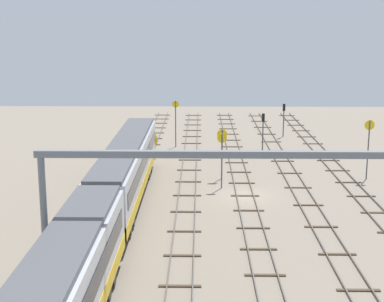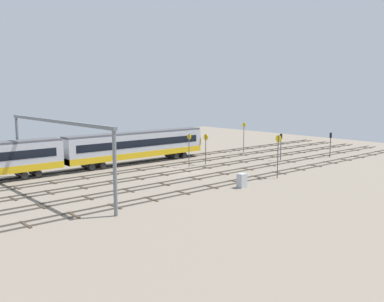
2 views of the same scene
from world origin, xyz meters
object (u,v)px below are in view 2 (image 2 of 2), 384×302
object	(u,v)px
speed_sign_mid_trackside	(206,145)
speed_sign_far_trackside	(244,134)
signal_light_trackside_approach	(281,143)
train	(66,154)
speed_sign_near_foreground	(278,151)
overhead_gantry	(56,135)
relay_cabinet	(242,181)
signal_light_trackside_departure	(331,141)
speed_sign_distant_end	(189,146)

from	to	relation	value
speed_sign_mid_trackside	speed_sign_far_trackside	bearing A→B (deg)	19.27
speed_sign_mid_trackside	signal_light_trackside_approach	size ratio (longest dim) A/B	1.08
train	speed_sign_near_foreground	world-z (taller)	speed_sign_near_foreground
speed_sign_near_foreground	speed_sign_mid_trackside	bearing A→B (deg)	89.99
overhead_gantry	train	bearing A→B (deg)	60.54
train	relay_cabinet	bearing A→B (deg)	-62.96
train	signal_light_trackside_departure	bearing A→B (deg)	-22.87
overhead_gantry	speed_sign_mid_trackside	world-z (taller)	overhead_gantry
speed_sign_far_trackside	relay_cabinet	bearing A→B (deg)	-138.48
signal_light_trackside_departure	relay_cabinet	bearing A→B (deg)	-168.94
relay_cabinet	speed_sign_near_foreground	bearing A→B (deg)	4.54
overhead_gantry	speed_sign_distant_end	world-z (taller)	overhead_gantry
speed_sign_far_trackside	speed_sign_distant_end	xyz separation A→B (m)	(-17.43, -4.82, -0.26)
speed_sign_near_foreground	speed_sign_mid_trackside	size ratio (longest dim) A/B	1.19
overhead_gantry	speed_sign_mid_trackside	bearing A→B (deg)	4.96
speed_sign_distant_end	signal_light_trackside_departure	size ratio (longest dim) A/B	1.17
train	signal_light_trackside_departure	xyz separation A→B (m)	(39.70, -16.74, 0.13)
train	speed_sign_mid_trackside	bearing A→B (deg)	-23.17
speed_sign_distant_end	train	bearing A→B (deg)	153.03
speed_sign_near_foreground	speed_sign_distant_end	distance (m)	14.14
speed_sign_distant_end	speed_sign_mid_trackside	bearing A→B (deg)	-2.37
overhead_gantry	relay_cabinet	distance (m)	21.71
speed_sign_near_foreground	speed_sign_distant_end	bearing A→B (deg)	103.31
signal_light_trackside_departure	relay_cabinet	world-z (taller)	signal_light_trackside_departure
speed_sign_far_trackside	signal_light_trackside_approach	bearing A→B (deg)	-102.48
speed_sign_far_trackside	speed_sign_distant_end	world-z (taller)	speed_sign_far_trackside
train	signal_light_trackside_approach	world-z (taller)	train
overhead_gantry	signal_light_trackside_departure	size ratio (longest dim) A/B	5.92
overhead_gantry	signal_light_trackside_approach	size ratio (longest dim) A/B	5.75
speed_sign_distant_end	relay_cabinet	xyz separation A→B (m)	(-4.22, -14.34, -2.34)
train	signal_light_trackside_approach	size ratio (longest dim) A/B	11.55
signal_light_trackside_departure	relay_cabinet	distance (m)	28.93
relay_cabinet	speed_sign_mid_trackside	bearing A→B (deg)	62.24
speed_sign_mid_trackside	relay_cabinet	distance (m)	16.22
speed_sign_near_foreground	signal_light_trackside_approach	world-z (taller)	speed_sign_near_foreground
relay_cabinet	speed_sign_far_trackside	bearing A→B (deg)	41.52
speed_sign_distant_end	relay_cabinet	bearing A→B (deg)	-106.40
signal_light_trackside_departure	speed_sign_far_trackside	bearing A→B (deg)	116.10
signal_light_trackside_departure	relay_cabinet	xyz separation A→B (m)	(-28.32, -5.54, -1.95)
speed_sign_far_trackside	speed_sign_distant_end	bearing A→B (deg)	-164.54
speed_sign_mid_trackside	signal_light_trackside_departure	world-z (taller)	speed_sign_mid_trackside
signal_light_trackside_approach	relay_cabinet	size ratio (longest dim) A/B	2.61
train	speed_sign_mid_trackside	xyz separation A→B (m)	(18.85, -8.07, 0.46)
train	speed_sign_far_trackside	xyz separation A→B (m)	(33.02, -3.11, 0.78)
speed_sign_mid_trackside	signal_light_trackside_approach	xyz separation A→B (m)	(11.95, -5.08, -0.25)
speed_sign_far_trackside	overhead_gantry	bearing A→B (deg)	-169.64
speed_sign_mid_trackside	speed_sign_distant_end	size ratio (longest dim) A/B	0.95
signal_light_trackside_approach	signal_light_trackside_departure	world-z (taller)	signal_light_trackside_approach
train	relay_cabinet	distance (m)	25.08
speed_sign_mid_trackside	relay_cabinet	world-z (taller)	speed_sign_mid_trackside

